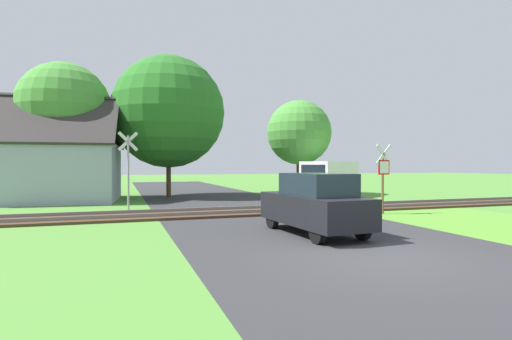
# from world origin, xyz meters

# --- Properties ---
(ground_plane) EXTENTS (160.00, 160.00, 0.00)m
(ground_plane) POSITION_xyz_m (0.00, 0.00, 0.00)
(ground_plane) COLOR #4C8433
(road_asphalt) EXTENTS (7.95, 80.00, 0.01)m
(road_asphalt) POSITION_xyz_m (0.00, 2.00, 0.00)
(road_asphalt) COLOR #2D2D30
(road_asphalt) RESTS_ON ground
(rail_track) EXTENTS (60.00, 2.60, 0.22)m
(rail_track) POSITION_xyz_m (0.00, 8.62, 0.06)
(rail_track) COLOR #422D1E
(rail_track) RESTS_ON ground
(stop_sign_near) EXTENTS (0.87, 0.20, 2.89)m
(stop_sign_near) POSITION_xyz_m (4.99, 6.50, 1.69)
(stop_sign_near) COLOR brown
(stop_sign_near) RESTS_ON ground
(crossing_sign_far) EXTENTS (0.88, 0.16, 3.51)m
(crossing_sign_far) POSITION_xyz_m (-4.96, 11.04, 2.02)
(crossing_sign_far) COLOR #9E9EA5
(crossing_sign_far) RESTS_ON ground
(house) EXTENTS (7.60, 7.08, 5.98)m
(house) POSITION_xyz_m (-8.85, 17.57, 1.81)
(house) COLOR #99A3B7
(house) RESTS_ON ground
(tree_left) EXTENTS (5.31, 5.31, 8.03)m
(tree_left) POSITION_xyz_m (-8.40, 18.45, 5.37)
(tree_left) COLOR #513823
(tree_left) RESTS_ON ground
(tree_center) EXTENTS (7.14, 7.14, 8.99)m
(tree_center) POSITION_xyz_m (-2.35, 18.59, 5.42)
(tree_center) COLOR #513823
(tree_center) RESTS_ON ground
(tree_right) EXTENTS (4.44, 4.44, 6.50)m
(tree_right) POSITION_xyz_m (6.43, 17.77, 4.27)
(tree_right) COLOR #513823
(tree_right) RESTS_ON ground
(mail_truck) EXTENTS (5.13, 4.20, 2.24)m
(mail_truck) POSITION_xyz_m (6.92, 14.47, 1.24)
(mail_truck) COLOR white
(mail_truck) RESTS_ON ground
(parked_car) EXTENTS (1.91, 4.10, 1.78)m
(parked_car) POSITION_xyz_m (0.07, 3.09, 0.89)
(parked_car) COLOR black
(parked_car) RESTS_ON ground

